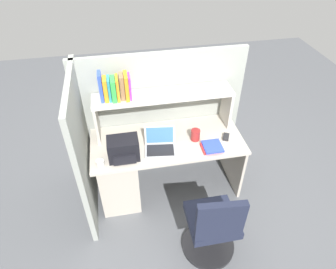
{
  "coord_description": "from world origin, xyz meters",
  "views": [
    {
      "loc": [
        -0.44,
        -2.34,
        2.78
      ],
      "look_at": [
        0.0,
        -0.05,
        0.85
      ],
      "focal_mm": 31.86,
      "sensor_mm": 36.0,
      "label": 1
    }
  ],
  "objects_px": {
    "computer_mouse": "(226,137)",
    "snack_canister": "(195,135)",
    "paper_cup": "(101,164)",
    "office_chair": "(213,228)",
    "backpack": "(123,149)",
    "laptop": "(160,145)"
  },
  "relations": [
    {
      "from": "computer_mouse",
      "to": "snack_canister",
      "type": "xyz_separation_m",
      "value": [
        -0.33,
        0.04,
        0.05
      ]
    },
    {
      "from": "paper_cup",
      "to": "snack_canister",
      "type": "xyz_separation_m",
      "value": [
        0.99,
        0.23,
        0.02
      ]
    },
    {
      "from": "snack_canister",
      "to": "office_chair",
      "type": "height_order",
      "value": "office_chair"
    },
    {
      "from": "backpack",
      "to": "computer_mouse",
      "type": "xyz_separation_m",
      "value": [
        1.09,
        0.09,
        -0.09
      ]
    },
    {
      "from": "backpack",
      "to": "paper_cup",
      "type": "relative_size",
      "value": 3.43
    },
    {
      "from": "laptop",
      "to": "office_chair",
      "type": "height_order",
      "value": "laptop"
    },
    {
      "from": "laptop",
      "to": "office_chair",
      "type": "distance_m",
      "value": 0.95
    },
    {
      "from": "laptop",
      "to": "snack_canister",
      "type": "distance_m",
      "value": 0.39
    },
    {
      "from": "laptop",
      "to": "computer_mouse",
      "type": "bearing_deg",
      "value": 2.33
    },
    {
      "from": "paper_cup",
      "to": "office_chair",
      "type": "relative_size",
      "value": 0.09
    },
    {
      "from": "computer_mouse",
      "to": "snack_canister",
      "type": "distance_m",
      "value": 0.33
    },
    {
      "from": "computer_mouse",
      "to": "paper_cup",
      "type": "bearing_deg",
      "value": -146.38
    },
    {
      "from": "computer_mouse",
      "to": "snack_canister",
      "type": "relative_size",
      "value": 0.85
    },
    {
      "from": "snack_canister",
      "to": "office_chair",
      "type": "relative_size",
      "value": 0.13
    },
    {
      "from": "laptop",
      "to": "backpack",
      "type": "relative_size",
      "value": 1.14
    },
    {
      "from": "snack_canister",
      "to": "office_chair",
      "type": "xyz_separation_m",
      "value": [
        -0.04,
        -0.86,
        -0.4
      ]
    },
    {
      "from": "computer_mouse",
      "to": "office_chair",
      "type": "bearing_deg",
      "value": -88.78
    },
    {
      "from": "paper_cup",
      "to": "computer_mouse",
      "type": "bearing_deg",
      "value": 8.06
    },
    {
      "from": "computer_mouse",
      "to": "laptop",
      "type": "bearing_deg",
      "value": -152.11
    },
    {
      "from": "paper_cup",
      "to": "snack_canister",
      "type": "bearing_deg",
      "value": 12.94
    },
    {
      "from": "laptop",
      "to": "backpack",
      "type": "bearing_deg",
      "value": -170.31
    },
    {
      "from": "laptop",
      "to": "paper_cup",
      "type": "height_order",
      "value": "laptop"
    }
  ]
}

